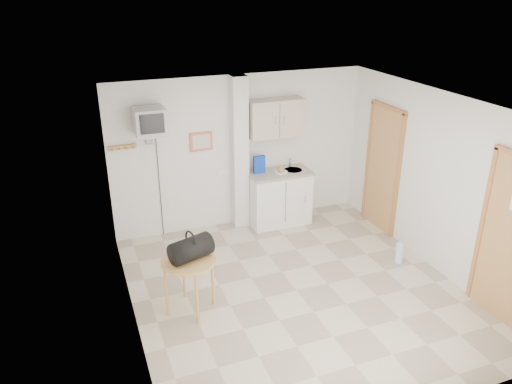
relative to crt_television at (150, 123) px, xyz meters
name	(u,v)px	position (x,y,z in m)	size (l,w,h in m)	color
ground	(297,291)	(1.45, -2.02, -1.94)	(4.50, 4.50, 0.00)	beige
room_envelope	(315,179)	(1.69, -1.93, -0.40)	(4.24, 4.54, 2.55)	white
kitchenette	(278,178)	(2.02, -0.02, -1.13)	(1.03, 0.58, 2.10)	white
crt_television	(150,123)	(0.00, 0.00, 0.00)	(0.44, 0.45, 2.15)	slate
round_table	(189,266)	(0.03, -1.91, -1.30)	(0.67, 0.67, 0.72)	#BE9147
duffel_bag	(191,249)	(0.07, -1.92, -1.07)	(0.57, 0.44, 0.38)	black
water_bottle	(399,253)	(3.16, -1.90, -1.78)	(0.11, 0.11, 0.34)	#B9E2FA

